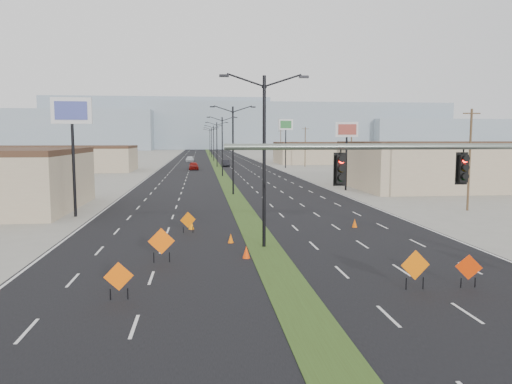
{
  "coord_description": "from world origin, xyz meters",
  "views": [
    {
      "loc": [
        -3.68,
        -16.78,
        6.41
      ],
      "look_at": [
        -0.38,
        12.91,
        3.2
      ],
      "focal_mm": 35.0,
      "sensor_mm": 36.0,
      "label": 1
    }
  ],
  "objects": [
    {
      "name": "streetlight_6",
      "position": [
        0.0,
        180.0,
        5.42
      ],
      "size": [
        5.15,
        0.24,
        10.02
      ],
      "color": "black",
      "rests_on": "ground"
    },
    {
      "name": "utility_pole_3",
      "position": [
        20.0,
        130.0,
        4.67
      ],
      "size": [
        1.6,
        0.2,
        9.0
      ],
      "color": "#4C3823",
      "rests_on": "ground"
    },
    {
      "name": "cone_1",
      "position": [
        -1.89,
        13.37,
        0.3
      ],
      "size": [
        0.46,
        0.46,
        0.6
      ],
      "primitive_type": "cone",
      "rotation": [
        0.0,
        0.0,
        0.36
      ],
      "color": "#E55F04",
      "rests_on": "ground"
    },
    {
      "name": "mesa_center",
      "position": [
        40.0,
        300.0,
        14.0
      ],
      "size": [
        220.0,
        50.0,
        28.0
      ],
      "primitive_type": "cube",
      "color": "#879AA8",
      "rests_on": "ground"
    },
    {
      "name": "cone_0",
      "position": [
        -1.3,
        9.34,
        0.34
      ],
      "size": [
        0.48,
        0.48,
        0.69
      ],
      "primitive_type": "cone",
      "rotation": [
        0.0,
        0.0,
        0.17
      ],
      "color": "#F93F05",
      "rests_on": "ground"
    },
    {
      "name": "streetlight_2",
      "position": [
        0.0,
        68.0,
        5.42
      ],
      "size": [
        5.15,
        0.24,
        10.02
      ],
      "color": "black",
      "rests_on": "ground"
    },
    {
      "name": "streetlight_4",
      "position": [
        0.0,
        124.0,
        5.42
      ],
      "size": [
        5.15,
        0.24,
        10.02
      ],
      "color": "black",
      "rests_on": "ground"
    },
    {
      "name": "streetlight_0",
      "position": [
        0.0,
        12.0,
        5.42
      ],
      "size": [
        5.15,
        0.24,
        10.02
      ],
      "color": "black",
      "rests_on": "ground"
    },
    {
      "name": "streetlight_1",
      "position": [
        0.0,
        40.0,
        5.42
      ],
      "size": [
        5.15,
        0.24,
        10.02
      ],
      "color": "black",
      "rests_on": "ground"
    },
    {
      "name": "building_sw_far",
      "position": [
        -32.0,
        85.0,
        2.25
      ],
      "size": [
        30.0,
        14.0,
        4.5
      ],
      "primitive_type": "cube",
      "color": "tan",
      "rests_on": "ground"
    },
    {
      "name": "utility_pole_2",
      "position": [
        20.0,
        95.0,
        4.67
      ],
      "size": [
        1.6,
        0.2,
        9.0
      ],
      "color": "#4C3823",
      "rests_on": "ground"
    },
    {
      "name": "construction_sign_2",
      "position": [
        -4.58,
        16.94,
        0.86
      ],
      "size": [
        1.03,
        0.47,
        1.47
      ],
      "rotation": [
        0.0,
        0.0,
        0.41
      ],
      "color": "#D86004",
      "rests_on": "ground"
    },
    {
      "name": "pole_sign_east_near",
      "position": [
        14.23,
        43.26,
        6.81
      ],
      "size": [
        2.74,
        1.1,
        8.43
      ],
      "rotation": [
        0.0,
        0.0,
        -0.28
      ],
      "color": "black",
      "rests_on": "ground"
    },
    {
      "name": "building_se_near",
      "position": [
        34.0,
        45.0,
        2.75
      ],
      "size": [
        36.0,
        18.0,
        5.5
      ],
      "primitive_type": "cube",
      "color": "tan",
      "rests_on": "ground"
    },
    {
      "name": "ground",
      "position": [
        0.0,
        0.0,
        0.0
      ],
      "size": [
        600.0,
        600.0,
        0.0
      ],
      "primitive_type": "plane",
      "color": "gray",
      "rests_on": "ground"
    },
    {
      "name": "road_surface",
      "position": [
        0.0,
        100.0,
        0.0
      ],
      "size": [
        25.0,
        400.0,
        0.02
      ],
      "primitive_type": "cube",
      "color": "black",
      "rests_on": "ground"
    },
    {
      "name": "car_left",
      "position": [
        -5.13,
        86.13,
        0.83
      ],
      "size": [
        2.11,
        4.91,
        1.65
      ],
      "primitive_type": "imported",
      "rotation": [
        0.0,
        0.0,
        0.03
      ],
      "color": "maroon",
      "rests_on": "ground"
    },
    {
      "name": "construction_sign_3",
      "position": [
        5.32,
        3.0,
        1.02
      ],
      "size": [
        1.29,
        0.12,
        1.72
      ],
      "rotation": [
        0.0,
        0.0,
        0.06
      ],
      "color": "#E96404",
      "rests_on": "ground"
    },
    {
      "name": "cone_2",
      "position": [
        7.34,
        17.77,
        0.32
      ],
      "size": [
        0.51,
        0.51,
        0.64
      ],
      "primitive_type": "cone",
      "rotation": [
        0.0,
        0.0,
        -0.42
      ],
      "color": "#E25404",
      "rests_on": "ground"
    },
    {
      "name": "pole_sign_west",
      "position": [
        -14.0,
        25.31,
        7.93
      ],
      "size": [
        3.18,
        0.55,
        9.71
      ],
      "rotation": [
        0.0,
        0.0,
        0.05
      ],
      "color": "black",
      "rests_on": "ground"
    },
    {
      "name": "cone_3",
      "position": [
        -4.39,
        18.3,
        0.34
      ],
      "size": [
        0.45,
        0.45,
        0.68
      ],
      "primitive_type": "cone",
      "rotation": [
        0.0,
        0.0,
        -0.11
      ],
      "color": "orange",
      "rests_on": "ground"
    },
    {
      "name": "car_far",
      "position": [
        -6.63,
        122.13,
        0.73
      ],
      "size": [
        2.2,
        5.12,
        1.47
      ],
      "primitive_type": "imported",
      "rotation": [
        0.0,
        0.0,
        -0.03
      ],
      "color": "silver",
      "rests_on": "ground"
    },
    {
      "name": "utility_pole_0",
      "position": [
        20.0,
        25.0,
        4.67
      ],
      "size": [
        1.6,
        0.2,
        9.0
      ],
      "color": "#4C3823",
      "rests_on": "ground"
    },
    {
      "name": "mesa_east",
      "position": [
        180.0,
        290.0,
        9.0
      ],
      "size": [
        160.0,
        50.0,
        18.0
      ],
      "primitive_type": "cube",
      "color": "#879AA8",
      "rests_on": "ground"
    },
    {
      "name": "streetlight_5",
      "position": [
        0.0,
        152.0,
        5.42
      ],
      "size": [
        5.15,
        0.24,
        10.02
      ],
      "color": "black",
      "rests_on": "ground"
    },
    {
      "name": "construction_sign_0",
      "position": [
        -5.74,
        8.9,
        1.08
      ],
      "size": [
        1.37,
        0.09,
        1.82
      ],
      "rotation": [
        0.0,
        0.0,
        0.04
      ],
      "color": "#FF5F05",
      "rests_on": "ground"
    },
    {
      "name": "building_se_far",
      "position": [
        38.0,
        110.0,
        2.5
      ],
      "size": [
        44.0,
        16.0,
        5.0
      ],
      "primitive_type": "cube",
      "color": "tan",
      "rests_on": "ground"
    },
    {
      "name": "median_strip",
      "position": [
        0.0,
        100.0,
        0.0
      ],
      "size": [
        2.0,
        400.0,
        0.04
      ],
      "primitive_type": "cube",
      "color": "#314117",
      "rests_on": "ground"
    },
    {
      "name": "mesa_backdrop",
      "position": [
        -30.0,
        320.0,
        16.0
      ],
      "size": [
        140.0,
        50.0,
        32.0
      ],
      "primitive_type": "cube",
      "color": "#879AA8",
      "rests_on": "ground"
    },
    {
      "name": "utility_pole_1",
      "position": [
        20.0,
        60.0,
        4.67
      ],
      "size": [
        1.6,
        0.2,
        9.0
      ],
      "color": "#4C3823",
      "rests_on": "ground"
    },
    {
      "name": "streetlight_3",
      "position": [
        0.0,
        96.0,
        5.42
      ],
      "size": [
        5.15,
        0.24,
        10.02
      ],
      "color": "black",
      "rests_on": "ground"
    },
    {
      "name": "car_mid",
      "position": [
        2.0,
        97.24,
        0.75
      ],
      "size": [
        1.83,
        4.63,
        1.5
      ],
      "primitive_type": "imported",
      "rotation": [
        0.0,
        0.0,
        0.06
      ],
      "color": "black",
      "rests_on": "ground"
    },
    {
      "name": "pole_sign_east_far",
      "position": [
        14.73,
        90.52,
        8.69
      ],
      "size": [
        3.34,
        1.55,
        10.56
      ],
      "rotation": [
        0.0,
        0.0,
        0.36
      ],
      "color": "black",
      "rests_on": "ground"
    },
    {
      "name": "construction_sign_4",
      "position": [
        7.72,
        3.0,
        0.86
      ],
      "size": [
        1.03,
        0.46,
        1.47
      ],
      "rotation": [
        0.0,
        0.0,
        -0.39
      ],
      "color": "red",
      "rests_on": "ground"
    },
    {
      "name": "signal_mast",
      "position": [
        8.56,
        2.0,
        4.79
      ],
      "size": [
        16.3,
        0.6,
        8.0
      ],
      "color": "slate",
      "rests_on": "ground"
    },
    {
      "name": "construction_sign_1",
      "position": [
        -6.97,
        3.0,
        0.91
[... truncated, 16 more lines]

